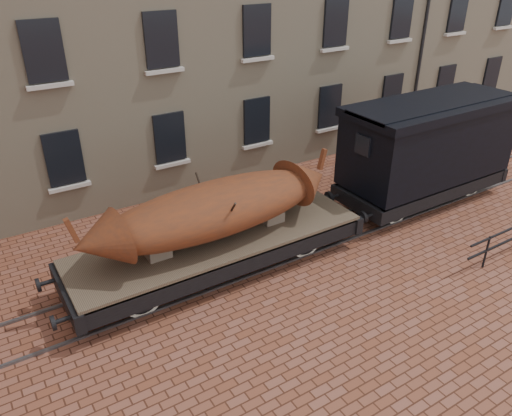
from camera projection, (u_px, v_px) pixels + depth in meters
ground at (314, 237)px, 15.44m from camera, size 90.00×90.00×0.00m
rail_track at (314, 236)px, 15.43m from camera, size 30.00×1.52×0.06m
flatcar_wagon at (218, 244)px, 13.48m from camera, size 9.08×2.46×1.37m
iron_boat at (215, 208)px, 12.94m from camera, size 7.48×2.30×1.75m
goods_van at (429, 140)px, 16.57m from camera, size 6.93×2.53×3.59m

